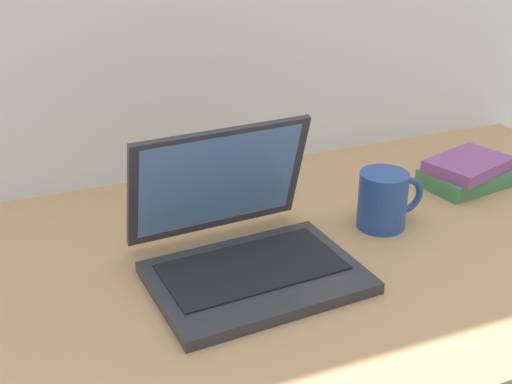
{
  "coord_description": "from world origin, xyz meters",
  "views": [
    {
      "loc": [
        -0.37,
        -0.84,
        0.57
      ],
      "look_at": [
        -0.03,
        0.0,
        0.15
      ],
      "focal_mm": 46.02,
      "sensor_mm": 36.0,
      "label": 1
    }
  ],
  "objects": [
    {
      "name": "laptop",
      "position": [
        -0.05,
        -0.01,
        0.08
      ],
      "size": [
        0.32,
        0.3,
        0.21
      ],
      "color": "#2D2D33",
      "rests_on": "desk"
    },
    {
      "name": "coffee_mug",
      "position": [
        0.23,
        0.02,
        0.08
      ],
      "size": [
        0.13,
        0.08,
        0.1
      ],
      "color": "#26478C",
      "rests_on": "desk"
    },
    {
      "name": "desk",
      "position": [
        0.0,
        0.0,
        0.01
      ],
      "size": [
        1.6,
        0.76,
        0.03
      ],
      "color": "tan",
      "rests_on": "ground"
    },
    {
      "name": "book_stack",
      "position": [
        0.48,
        0.11,
        0.06
      ],
      "size": [
        0.19,
        0.15,
        0.06
      ],
      "color": "#3F7F4C",
      "rests_on": "desk"
    }
  ]
}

